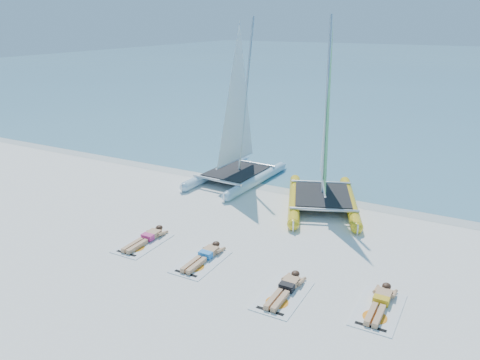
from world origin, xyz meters
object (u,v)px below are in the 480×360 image
Objects in this scene: catamaran_blue at (237,133)px; towel_a at (143,243)px; sunbather_a at (147,238)px; sunbather_d at (381,302)px; sunbather_b at (205,255)px; sunbather_c at (286,288)px; catamaran_yellow at (325,145)px; towel_d at (378,310)px; towel_b at (201,262)px; towel_c at (283,295)px.

catamaran_blue reaches higher than towel_a.
sunbather_d is at bearing -0.41° from sunbather_a.
sunbather_b is at bearing 2.11° from towel_a.
sunbather_d reaches higher than towel_a.
sunbather_c is (4.87, -0.38, 0.11)m from towel_a.
sunbather_c is (2.70, -0.46, 0.00)m from sunbather_b.
sunbather_a and sunbather_b have the same top height.
catamaran_yellow reaches higher than sunbather_b.
sunbather_a is at bearing 90.00° from towel_a.
sunbather_c reaches higher than towel_d.
catamaran_yellow reaches higher than sunbather_d.
sunbather_d is at bearing 1.14° from towel_a.
towel_b is 0.22m from sunbather_b.
catamaran_blue is 3.67× the size of towel_a.
sunbather_a is 2.20m from towel_b.
towel_a is 1.07× the size of sunbather_c.
sunbather_d reaches higher than towel_d.
sunbather_a is 7.08m from sunbather_d.
sunbather_b is at bearing -2.95° from sunbather_a.
sunbather_d is at bearing -80.45° from catamaran_yellow.
sunbather_c is (1.29, -6.38, -2.04)m from catamaran_yellow.
towel_c is (1.29, -6.57, -2.15)m from catamaran_yellow.
sunbather_a is 4.93m from towel_c.
catamaran_yellow is 7.31m from towel_a.
towel_b is (2.17, -0.30, -0.11)m from sunbather_a.
towel_b is (2.52, -6.69, -2.02)m from catamaran_blue.
catamaran_yellow is 3.97× the size of sunbather_b.
towel_d is 1.07× the size of sunbather_d.
sunbather_c is at bearing -6.74° from sunbather_a.
catamaran_yellow is 7.12m from sunbather_a.
towel_a and towel_d have the same top height.
sunbather_a is (0.34, -6.38, -1.91)m from catamaran_blue.
towel_b is at bearing -124.32° from catamaran_yellow.
sunbather_b and sunbather_d have the same top height.
sunbather_b is 2.74m from sunbather_c.
sunbather_a is at bearing 173.26° from sunbather_c.
sunbather_a is 1.00× the size of sunbather_d.
towel_d is at bearing 13.35° from towel_c.
sunbather_b is (2.17, -0.11, 0.00)m from sunbather_a.
catamaran_yellow is 3.70× the size of towel_b.
catamaran_blue is 6.89m from towel_a.
sunbather_a is 0.93× the size of towel_b.
towel_b and towel_c have the same top height.
towel_c is 1.07× the size of sunbather_c.
towel_a and towel_b have the same top height.
towel_b is at bearing -7.96° from sunbather_a.
sunbather_a is at bearing 171.04° from towel_c.
sunbather_c is at bearing -99.90° from catamaran_yellow.
sunbather_c is at bearing -171.44° from towel_d.
catamaran_blue is at bearing 138.25° from towel_d.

